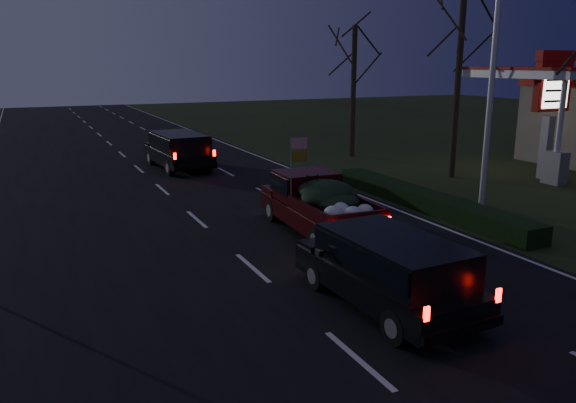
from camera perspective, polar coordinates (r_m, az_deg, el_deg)
name	(u,v)px	position (r m, az deg, el deg)	size (l,w,h in m)	color
ground	(253,268)	(14.33, -3.62, -6.80)	(120.00, 120.00, 0.00)	black
road_asphalt	(253,268)	(14.33, -3.62, -6.76)	(14.00, 120.00, 0.02)	black
hedge_row	(425,200)	(20.57, 13.72, 0.13)	(1.00, 10.00, 0.60)	black
light_pole	(494,50)	(20.42, 20.24, 14.27)	(0.50, 0.90, 9.16)	silver
gas_price_pylon	(552,93)	(27.26, 25.24, 9.90)	(2.00, 0.41, 5.57)	gray
gas_canopy	(566,79)	(29.42, 26.39, 11.13)	(7.10, 6.10, 4.88)	silver
bare_tree_mid	(461,32)	(26.14, 17.21, 16.15)	(3.60, 3.60, 8.50)	black
bare_tree_far	(354,59)	(31.14, 6.74, 14.13)	(3.60, 3.60, 7.00)	black
pickup_truck	(318,201)	(17.09, 3.02, 0.08)	(2.14, 5.07, 2.62)	#39070A
lead_suv	(179,147)	(27.89, -11.05, 5.45)	(2.37, 5.08, 1.43)	black
rear_suv	(390,265)	(11.92, 10.29, -6.34)	(2.21, 4.58, 1.30)	black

